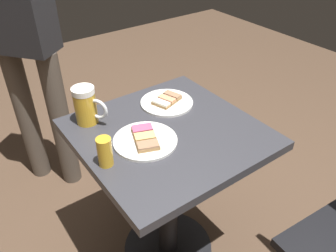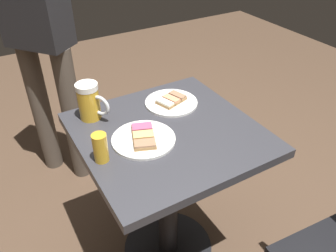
{
  "view_description": "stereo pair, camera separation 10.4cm",
  "coord_description": "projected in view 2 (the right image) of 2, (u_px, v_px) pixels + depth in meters",
  "views": [
    {
      "loc": [
        0.86,
        -0.62,
        1.5
      ],
      "look_at": [
        0.0,
        0.0,
        0.76
      ],
      "focal_mm": 36.26,
      "sensor_mm": 36.0,
      "label": 1
    },
    {
      "loc": [
        0.91,
        -0.53,
        1.5
      ],
      "look_at": [
        0.0,
        0.0,
        0.76
      ],
      "focal_mm": 36.26,
      "sensor_mm": 36.0,
      "label": 2
    }
  ],
  "objects": [
    {
      "name": "cafe_table",
      "position": [
        168.0,
        166.0,
        1.41
      ],
      "size": [
        0.66,
        0.67,
        0.74
      ],
      "color": "black",
      "rests_on": "ground_plane"
    },
    {
      "name": "plate_far",
      "position": [
        171.0,
        102.0,
        1.46
      ],
      "size": [
        0.23,
        0.23,
        0.03
      ],
      "color": "white",
      "rests_on": "cafe_table"
    },
    {
      "name": "beer_mug",
      "position": [
        90.0,
        102.0,
        1.33
      ],
      "size": [
        0.13,
        0.1,
        0.15
      ],
      "color": "gold",
      "rests_on": "cafe_table"
    },
    {
      "name": "beer_glass_small",
      "position": [
        100.0,
        148.0,
        1.13
      ],
      "size": [
        0.05,
        0.05,
        0.11
      ],
      "primitive_type": "cylinder",
      "color": "gold",
      "rests_on": "cafe_table"
    },
    {
      "name": "plate_near",
      "position": [
        144.0,
        138.0,
        1.25
      ],
      "size": [
        0.24,
        0.24,
        0.03
      ],
      "color": "white",
      "rests_on": "cafe_table"
    },
    {
      "name": "ground_plane",
      "position": [
        168.0,
        248.0,
        1.73
      ],
      "size": [
        6.0,
        6.0,
        0.0
      ],
      "primitive_type": "plane",
      "color": "#4C3828"
    },
    {
      "name": "patron_standing",
      "position": [
        37.0,
        26.0,
        1.69
      ],
      "size": [
        0.36,
        0.34,
        1.62
      ],
      "rotation": [
        0.0,
        0.0,
        0.67
      ],
      "color": "#51473D",
      "rests_on": "ground_plane"
    }
  ]
}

